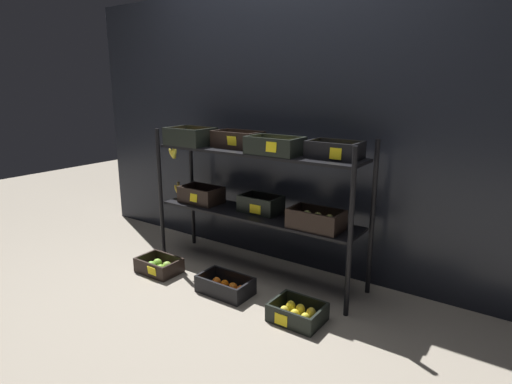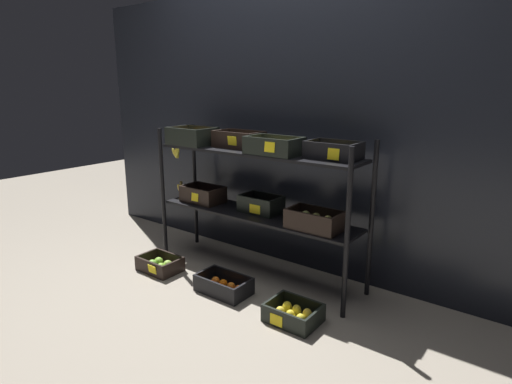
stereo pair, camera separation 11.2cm
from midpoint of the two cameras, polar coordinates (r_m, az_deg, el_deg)
ground_plane at (r=3.31m, az=0.99°, el=-10.72°), size 10.00×10.00×0.00m
storefront_wall at (r=3.34m, az=5.00°, el=8.36°), size 4.03×0.12×2.12m
display_rack at (r=3.08m, az=0.85°, el=1.93°), size 1.75×0.40×1.07m
crate_ground_apple_green at (r=3.40m, az=-11.83°, el=-9.56°), size 0.32×0.23×0.11m
crate_ground_tangerine at (r=3.01m, az=-3.27°, el=-12.53°), size 0.38×0.22×0.12m
crate_ground_lemon at (r=2.70m, az=6.26°, el=-16.00°), size 0.31×0.25×0.11m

